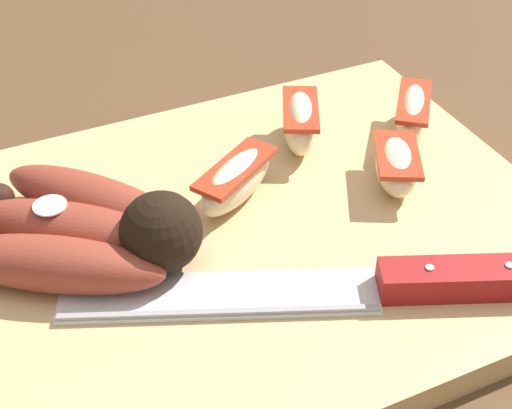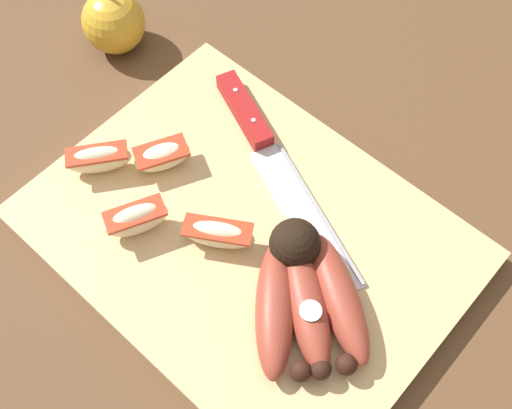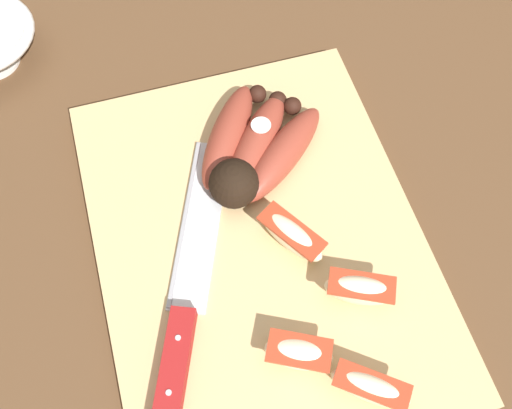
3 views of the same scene
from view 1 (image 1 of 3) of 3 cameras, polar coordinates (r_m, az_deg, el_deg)
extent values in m
plane|color=brown|center=(0.48, -1.52, -3.77)|extent=(6.00, 6.00, 0.00)
cube|color=tan|center=(0.48, -1.17, -3.08)|extent=(0.41, 0.30, 0.02)
sphere|color=black|center=(0.43, -7.20, -2.08)|extent=(0.05, 0.05, 0.05)
ellipsoid|color=brown|center=(0.48, -12.17, 0.30)|extent=(0.11, 0.12, 0.03)
ellipsoid|color=brown|center=(0.46, -13.57, -1.87)|extent=(0.12, 0.11, 0.03)
ellipsoid|color=brown|center=(0.44, -15.10, -4.23)|extent=(0.13, 0.10, 0.03)
cylinder|color=white|center=(0.46, -15.34, -0.07)|extent=(0.02, 0.02, 0.00)
cube|color=silver|center=(0.43, -2.81, -6.90)|extent=(0.18, 0.10, 0.00)
cube|color=#99999E|center=(0.42, -2.82, -8.15)|extent=(0.16, 0.07, 0.00)
cube|color=maroon|center=(0.44, 15.67, -5.44)|extent=(0.10, 0.06, 0.02)
cylinder|color=#B2B2B7|center=(0.44, 18.66, -4.39)|extent=(0.01, 0.01, 0.00)
cylinder|color=#B2B2B7|center=(0.43, 13.01, -4.69)|extent=(0.01, 0.01, 0.00)
ellipsoid|color=beige|center=(0.48, -1.53, 1.76)|extent=(0.07, 0.06, 0.03)
cube|color=#B2381E|center=(0.48, -1.55, 2.75)|extent=(0.07, 0.05, 0.00)
ellipsoid|color=beige|center=(0.51, 10.50, 2.93)|extent=(0.05, 0.06, 0.03)
cube|color=#B2381E|center=(0.50, 10.62, 3.77)|extent=(0.05, 0.06, 0.00)
ellipsoid|color=beige|center=(0.54, 3.36, 6.17)|extent=(0.05, 0.07, 0.04)
cube|color=#B2381E|center=(0.53, 3.40, 7.23)|extent=(0.05, 0.06, 0.00)
ellipsoid|color=beige|center=(0.56, 11.73, 6.70)|extent=(0.06, 0.07, 0.03)
cube|color=#B2381E|center=(0.56, 11.87, 7.64)|extent=(0.06, 0.06, 0.00)
camera|label=2|loc=(0.60, -54.27, 54.12)|focal=45.20mm
camera|label=3|loc=(0.49, 52.06, 55.12)|focal=41.86mm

